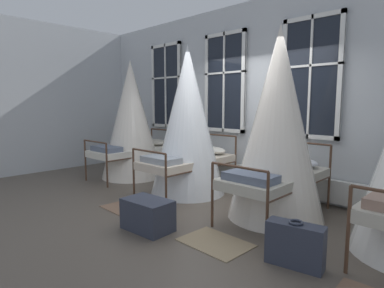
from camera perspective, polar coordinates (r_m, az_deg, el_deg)
name	(u,v)px	position (r m, az deg, el deg)	size (l,w,h in m)	color
ground	(215,206)	(5.19, 4.07, -10.95)	(16.61, 16.61, 0.00)	brown
back_wall_with_windows	(266,97)	(6.07, 12.95, 8.19)	(9.30, 0.10, 3.48)	silver
end_wall_left	(17,98)	(8.21, -28.60, 7.21)	(0.10, 6.40, 3.48)	silver
window_bank	(261,126)	(5.99, 12.20, 3.15)	(6.28, 0.10, 2.93)	black
cot_first	(131,121)	(7.13, -10.69, 4.01)	(1.34, 1.86, 2.54)	#4C3323
cot_second	(188,123)	(5.72, -0.75, 3.83)	(1.34, 1.85, 2.63)	#4C3323
cot_third	(278,127)	(4.61, 14.94, 3.00)	(1.34, 1.85, 2.68)	#4C3323
rug_second	(128,208)	(5.17, -11.22, -11.11)	(0.80, 0.56, 0.01)	brown
rug_third	(215,243)	(3.93, 4.13, -17.05)	(0.80, 0.56, 0.01)	#8E7A5B
suitcase_dark	(295,245)	(3.50, 17.80, -16.64)	(0.59, 0.31, 0.47)	#2D3342
travel_trunk	(148,215)	(4.26, -7.88, -12.31)	(0.64, 0.40, 0.40)	#2D3342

